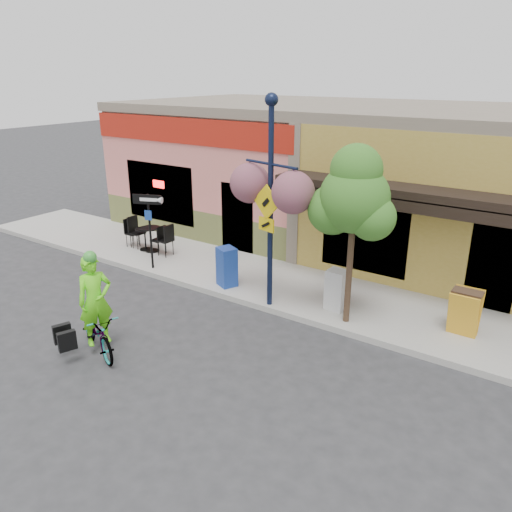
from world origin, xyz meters
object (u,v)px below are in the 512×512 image
at_px(building, 380,175).
at_px(one_way_sign, 150,232).
at_px(newspaper_box_grey, 337,290).
at_px(street_tree, 352,237).
at_px(newspaper_box_blue, 227,267).
at_px(cyclist_rider, 97,312).
at_px(lamp_post, 270,206).
at_px(bicycle, 98,332).

distance_m(building, one_way_sign, 7.95).
height_order(newspaper_box_grey, street_tree, street_tree).
relative_size(newspaper_box_blue, street_tree, 0.26).
bearing_deg(cyclist_rider, lamp_post, -4.61).
distance_m(building, bicycle, 10.81).
distance_m(lamp_post, street_tree, 2.00).
bearing_deg(lamp_post, cyclist_rider, -104.11).
relative_size(lamp_post, one_way_sign, 2.27).
height_order(bicycle, lamp_post, lamp_post).
distance_m(newspaper_box_blue, newspaper_box_grey, 3.03).
distance_m(bicycle, newspaper_box_blue, 4.01).
bearing_deg(cyclist_rider, building, 11.70).
bearing_deg(newspaper_box_grey, one_way_sign, -171.64).
bearing_deg(building, street_tree, -74.01).
bearing_deg(bicycle, newspaper_box_grey, -15.70).
distance_m(building, newspaper_box_grey, 6.51).
relative_size(lamp_post, street_tree, 1.22).
xyz_separation_m(bicycle, newspaper_box_blue, (0.32, 4.00, 0.21)).
xyz_separation_m(cyclist_rider, street_tree, (3.75, 3.90, 1.23)).
distance_m(one_way_sign, street_tree, 6.11).
bearing_deg(street_tree, lamp_post, -173.02).
bearing_deg(building, cyclist_rider, -100.07).
bearing_deg(newspaper_box_blue, street_tree, 23.04).
relative_size(bicycle, cyclist_rider, 0.94).
distance_m(bicycle, street_tree, 5.71).
xyz_separation_m(cyclist_rider, lamp_post, (1.82, 3.67, 1.68)).
bearing_deg(newspaper_box_grey, bicycle, -124.87).
bearing_deg(cyclist_rider, one_way_sign, 52.92).
bearing_deg(street_tree, building, 105.99).
relative_size(building, one_way_sign, 8.32).
relative_size(newspaper_box_grey, street_tree, 0.24).
relative_size(building, newspaper_box_blue, 17.27).
bearing_deg(one_way_sign, lamp_post, -24.44).
xyz_separation_m(cyclist_rider, newspaper_box_grey, (3.28, 4.34, -0.30)).
height_order(cyclist_rider, one_way_sign, one_way_sign).
height_order(lamp_post, street_tree, lamp_post).
bearing_deg(newspaper_box_grey, street_tree, -40.57).
bearing_deg(newspaper_box_grey, cyclist_rider, -124.45).
xyz_separation_m(newspaper_box_grey, street_tree, (0.47, -0.44, 1.54)).
xyz_separation_m(bicycle, one_way_sign, (-2.24, 3.78, 0.77)).
bearing_deg(lamp_post, building, 101.90).
height_order(building, lamp_post, lamp_post).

